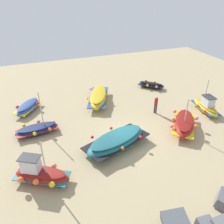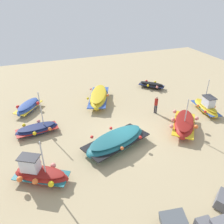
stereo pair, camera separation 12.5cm
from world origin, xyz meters
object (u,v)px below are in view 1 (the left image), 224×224
at_px(fishing_boat_3, 206,106).
at_px(fishing_boat_7, 37,129).
at_px(fishing_boat_2, 98,97).
at_px(fishing_boat_4, 40,174).
at_px(person_walking, 156,104).
at_px(fishing_boat_5, 151,85).
at_px(fishing_boat_6, 184,124).
at_px(fishing_boat_0, 116,141).
at_px(fishing_boat_1, 28,107).

relative_size(fishing_boat_3, fishing_boat_7, 0.99).
xyz_separation_m(fishing_boat_3, fishing_boat_7, (15.59, -1.99, -0.18)).
bearing_deg(fishing_boat_7, fishing_boat_3, 167.09).
xyz_separation_m(fishing_boat_2, fishing_boat_4, (6.69, 9.11, 0.01)).
height_order(fishing_boat_4, person_walking, fishing_boat_4).
bearing_deg(fishing_boat_2, fishing_boat_3, -98.55).
bearing_deg(fishing_boat_2, fishing_boat_5, -56.23).
height_order(fishing_boat_4, fishing_boat_5, fishing_boat_4).
bearing_deg(fishing_boat_3, fishing_boat_6, -57.56).
xyz_separation_m(fishing_boat_0, fishing_boat_4, (5.69, 1.52, 0.05)).
xyz_separation_m(fishing_boat_2, person_walking, (-4.43, 4.06, 0.40)).
bearing_deg(fishing_boat_5, fishing_boat_1, -132.48).
bearing_deg(fishing_boat_2, fishing_boat_7, 141.76).
relative_size(fishing_boat_1, fishing_boat_4, 0.93).
xyz_separation_m(fishing_boat_0, fishing_boat_2, (-1.00, -7.59, 0.04)).
bearing_deg(person_walking, fishing_boat_1, -64.26).
relative_size(fishing_boat_4, fishing_boat_5, 1.26).
xyz_separation_m(fishing_boat_2, fishing_boat_7, (6.48, 3.58, -0.21)).
bearing_deg(fishing_boat_3, fishing_boat_5, -156.12).
height_order(fishing_boat_0, person_walking, person_walking).
xyz_separation_m(fishing_boat_0, fishing_boat_3, (-10.11, -2.02, 0.00)).
distance_m(fishing_boat_3, fishing_boat_7, 15.72).
bearing_deg(fishing_boat_6, fishing_boat_1, 96.21).
bearing_deg(fishing_boat_1, person_walking, -76.78).
xyz_separation_m(fishing_boat_2, fishing_boat_3, (-9.11, 5.56, -0.04)).
bearing_deg(fishing_boat_5, fishing_boat_0, -87.50).
relative_size(fishing_boat_7, person_walking, 2.11).
xyz_separation_m(fishing_boat_0, fishing_boat_1, (5.98, -8.16, -0.10)).
bearing_deg(fishing_boat_3, fishing_boat_0, -71.75).
xyz_separation_m(fishing_boat_7, person_walking, (-10.91, 0.48, 0.62)).
relative_size(fishing_boat_4, fishing_boat_6, 0.86).
distance_m(fishing_boat_0, person_walking, 6.49).
height_order(fishing_boat_1, fishing_boat_2, fishing_boat_2).
relative_size(fishing_boat_0, fishing_boat_5, 1.96).
xyz_separation_m(fishing_boat_3, fishing_boat_6, (3.91, 1.86, 0.03)).
xyz_separation_m(fishing_boat_4, fishing_boat_7, (-0.21, -5.53, -0.22)).
bearing_deg(fishing_boat_0, fishing_boat_2, 62.61).
bearing_deg(fishing_boat_1, fishing_boat_2, -59.37).
bearing_deg(fishing_boat_6, fishing_boat_2, 74.52).
bearing_deg(fishing_boat_5, fishing_boat_2, -124.75).
bearing_deg(fishing_boat_5, fishing_boat_4, -98.30).
height_order(fishing_boat_3, fishing_boat_7, fishing_boat_7).
distance_m(fishing_boat_0, fishing_boat_5, 12.00).
distance_m(fishing_boat_1, fishing_boat_3, 17.22).
height_order(fishing_boat_0, fishing_boat_6, fishing_boat_6).
height_order(fishing_boat_2, fishing_boat_6, fishing_boat_6).
relative_size(fishing_boat_5, fishing_boat_7, 0.79).
distance_m(fishing_boat_3, fishing_boat_5, 7.23).
distance_m(fishing_boat_2, person_walking, 6.02).
distance_m(fishing_boat_1, fishing_boat_2, 7.00).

